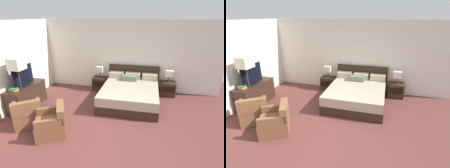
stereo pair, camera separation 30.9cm
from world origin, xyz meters
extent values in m
plane|color=brown|center=(0.00, 0.00, 0.00)|extent=(9.85, 9.85, 0.00)
cube|color=silver|center=(0.00, 3.31, 1.30)|extent=(7.08, 0.06, 2.60)
cube|color=silver|center=(-2.97, 1.34, 1.30)|extent=(0.06, 5.08, 2.60)
cube|color=#332116|center=(0.46, 2.15, 0.14)|extent=(1.80, 2.08, 0.28)
cube|color=tan|center=(0.46, 2.15, 0.42)|extent=(1.78, 2.06, 0.28)
cube|color=#332116|center=(0.46, 3.22, 0.50)|extent=(1.87, 0.05, 1.00)
cube|color=#C6B28E|center=(-0.14, 3.02, 0.66)|extent=(0.53, 0.28, 0.20)
cube|color=#C6B28E|center=(0.46, 3.02, 0.66)|extent=(0.53, 0.28, 0.20)
cube|color=#C6B28E|center=(1.07, 3.02, 0.66)|extent=(0.53, 0.28, 0.20)
cube|color=slate|center=(0.37, 2.75, 0.65)|extent=(0.50, 0.22, 0.18)
cube|color=#332116|center=(-0.79, 3.01, 0.25)|extent=(0.53, 0.43, 0.51)
cube|color=black|center=(-0.79, 2.80, 0.30)|extent=(0.45, 0.01, 0.22)
cube|color=#332116|center=(1.72, 3.01, 0.25)|extent=(0.53, 0.43, 0.51)
cube|color=black|center=(1.72, 2.80, 0.30)|extent=(0.45, 0.01, 0.22)
cylinder|color=#332D28|center=(-0.79, 3.01, 0.52)|extent=(0.11, 0.11, 0.02)
cylinder|color=#332D28|center=(-0.79, 3.01, 0.63)|extent=(0.02, 0.02, 0.21)
cube|color=beige|center=(-0.79, 3.01, 0.84)|extent=(0.27, 0.27, 0.21)
cylinder|color=#332D28|center=(1.72, 3.01, 0.52)|extent=(0.11, 0.11, 0.02)
cylinder|color=#332D28|center=(1.72, 3.01, 0.63)|extent=(0.02, 0.02, 0.21)
cube|color=beige|center=(1.72, 3.01, 0.84)|extent=(0.27, 0.27, 0.21)
cube|color=#332116|center=(-2.66, 1.21, 0.36)|extent=(0.50, 1.32, 0.72)
cube|color=#382419|center=(-2.66, 1.21, 0.71)|extent=(0.51, 1.36, 0.02)
cube|color=black|center=(-2.66, 1.19, 0.73)|extent=(0.18, 0.26, 0.02)
cube|color=black|center=(-2.66, 1.19, 1.03)|extent=(0.04, 0.83, 0.60)
cube|color=black|center=(-2.64, 1.19, 1.03)|extent=(0.01, 0.81, 0.58)
cube|color=#B7282D|center=(-2.65, 0.74, 0.73)|extent=(0.22, 0.16, 0.03)
cube|color=gold|center=(-2.66, 0.74, 0.77)|extent=(0.24, 0.21, 0.04)
cube|color=#2D7042|center=(-2.66, 0.74, 0.80)|extent=(0.21, 0.20, 0.03)
cube|color=brown|center=(-2.04, 0.38, 0.20)|extent=(0.96, 0.96, 0.40)
cube|color=brown|center=(-1.87, 0.17, 0.58)|extent=(0.63, 0.55, 0.36)
cube|color=brown|center=(-2.27, 0.19, 0.49)|extent=(0.46, 0.54, 0.18)
cube|color=brown|center=(-1.81, 0.56, 0.49)|extent=(0.46, 0.54, 0.18)
cube|color=brown|center=(-1.21, 0.08, 0.20)|extent=(0.92, 0.92, 0.40)
cube|color=brown|center=(-0.97, 0.21, 0.58)|extent=(0.46, 0.67, 0.36)
cube|color=brown|center=(-1.07, -0.18, 0.49)|extent=(0.59, 0.38, 0.18)
cube|color=brown|center=(-1.35, 0.34, 0.49)|extent=(0.59, 0.38, 0.18)
cylinder|color=#332D28|center=(-2.49, 0.84, 0.01)|extent=(0.28, 0.28, 0.02)
cylinder|color=#332D28|center=(-2.49, 0.84, 0.68)|extent=(0.03, 0.03, 1.32)
cube|color=beige|center=(-2.49, 0.84, 1.50)|extent=(0.35, 0.35, 0.32)
camera|label=1|loc=(0.99, -3.08, 2.71)|focal=28.00mm
camera|label=2|loc=(1.29, -3.00, 2.71)|focal=28.00mm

